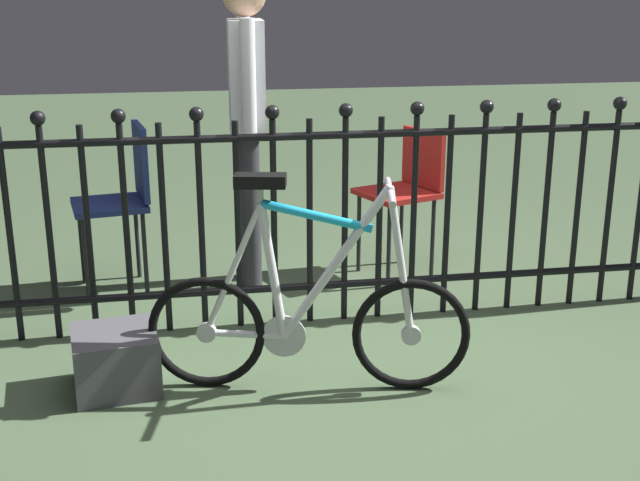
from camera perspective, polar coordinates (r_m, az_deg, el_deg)
name	(u,v)px	position (r m, az deg, el deg)	size (l,w,h in m)	color
ground_plane	(349,373)	(3.63, 2.02, -9.10)	(20.00, 20.00, 0.00)	#475E3F
iron_fence	(306,211)	(3.97, -0.97, 2.07)	(4.02, 0.07, 1.11)	black
bicycle	(308,315)	(3.38, -0.85, -5.16)	(1.30, 0.41, 0.91)	black
chair_navy	(124,190)	(4.56, -13.36, 3.37)	(0.44, 0.44, 0.90)	black
chair_red	(407,185)	(4.72, 6.00, 3.84)	(0.49, 0.49, 0.82)	black
person_visitor	(247,103)	(4.46, -5.05, 9.37)	(0.23, 0.48, 1.67)	#2D2D33
display_crate	(116,360)	(3.55, -13.88, -8.00)	(0.34, 0.34, 0.25)	#4C4C51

